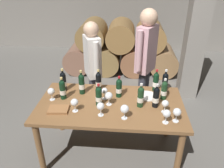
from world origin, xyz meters
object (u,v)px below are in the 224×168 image
(wine_bottle_1, at_px, (99,81))
(wine_bottle_3, at_px, (82,84))
(wine_glass_0, at_px, (167,114))
(wine_bottle_2, at_px, (141,97))
(wine_bottle_8, at_px, (164,90))
(wine_glass_6, at_px, (101,107))
(dining_table, at_px, (111,110))
(wine_bottle_0, at_px, (99,96))
(tasting_notebook, at_px, (58,109))
(wine_glass_2, at_px, (51,92))
(wine_bottle_4, at_px, (165,82))
(wine_glass_8, at_px, (177,112))
(wine_bottle_9, at_px, (63,89))
(wine_glass_1, at_px, (165,104))
(wine_glass_7, at_px, (105,91))
(sommelier_presenting, at_px, (146,58))
(wine_bottle_10, at_px, (119,88))
(wine_glass_5, at_px, (109,96))
(taster_seated_left, at_px, (93,65))
(serving_plate, at_px, (147,96))
(wine_bottle_5, at_px, (156,97))
(wine_bottle_6, at_px, (156,82))
(wine_glass_4, at_px, (75,103))
(wine_bottle_7, at_px, (63,81))
(wine_glass_3, at_px, (125,109))

(wine_bottle_1, relative_size, wine_bottle_3, 0.90)
(wine_glass_0, bearing_deg, wine_bottle_2, 131.69)
(wine_bottle_8, distance_m, wine_glass_6, 0.81)
(dining_table, bearing_deg, wine_bottle_3, 151.60)
(wine_bottle_0, height_order, tasting_notebook, wine_bottle_0)
(wine_glass_2, height_order, tasting_notebook, wine_glass_2)
(wine_bottle_4, bearing_deg, wine_glass_8, -85.87)
(wine_bottle_9, distance_m, wine_glass_1, 1.20)
(wine_glass_6, distance_m, wine_glass_7, 0.33)
(sommelier_presenting, bearing_deg, wine_glass_1, -78.55)
(wine_bottle_10, xyz_separation_m, wine_glass_8, (0.61, -0.45, -0.01))
(wine_bottle_1, relative_size, wine_glass_5, 1.75)
(wine_bottle_3, bearing_deg, wine_glass_0, -28.03)
(taster_seated_left, bearing_deg, wine_bottle_10, -53.64)
(wine_glass_6, bearing_deg, taster_seated_left, 103.80)
(wine_bottle_1, height_order, wine_bottle_10, wine_bottle_1)
(wine_bottle_0, xyz_separation_m, wine_bottle_9, (-0.45, 0.11, 0.00))
(wine_bottle_0, xyz_separation_m, wine_glass_1, (0.73, -0.08, -0.01))
(serving_plate, xyz_separation_m, taster_seated_left, (-0.76, 0.53, 0.16))
(wine_bottle_0, distance_m, serving_plate, 0.62)
(wine_bottle_2, xyz_separation_m, wine_bottle_5, (0.17, 0.01, -0.00))
(wine_glass_0, bearing_deg, wine_bottle_1, 141.27)
(wine_glass_2, xyz_separation_m, sommelier_presenting, (1.13, 0.73, 0.17))
(wine_bottle_5, distance_m, wine_bottle_9, 1.10)
(wine_bottle_1, height_order, wine_glass_7, wine_bottle_1)
(wine_bottle_8, height_order, taster_seated_left, taster_seated_left)
(wine_glass_6, relative_size, serving_plate, 0.65)
(wine_bottle_6, height_order, taster_seated_left, taster_seated_left)
(wine_bottle_2, distance_m, wine_glass_1, 0.28)
(wine_glass_6, bearing_deg, wine_glass_5, 72.36)
(wine_bottle_0, height_order, wine_glass_4, wine_bottle_0)
(wine_bottle_8, bearing_deg, wine_glass_0, -93.92)
(tasting_notebook, bearing_deg, wine_bottle_6, 21.36)
(wine_bottle_10, distance_m, wine_glass_2, 0.81)
(taster_seated_left, bearing_deg, tasting_notebook, -104.99)
(wine_glass_0, bearing_deg, wine_bottle_4, 84.45)
(wine_bottle_10, bearing_deg, wine_glass_1, -29.37)
(wine_bottle_3, bearing_deg, wine_bottle_5, -14.03)
(wine_glass_1, bearing_deg, wine_bottle_10, 150.63)
(wine_bottle_2, xyz_separation_m, wine_glass_6, (-0.43, -0.21, -0.02))
(wine_bottle_7, bearing_deg, wine_bottle_8, -4.52)
(dining_table, xyz_separation_m, taster_seated_left, (-0.32, 0.72, 0.25))
(wine_bottle_5, distance_m, tasting_notebook, 1.10)
(wine_bottle_0, height_order, wine_glass_2, wine_bottle_0)
(wine_bottle_2, xyz_separation_m, serving_plate, (0.09, 0.22, -0.12))
(wine_bottle_10, bearing_deg, wine_bottle_2, -37.65)
(wine_bottle_7, bearing_deg, wine_glass_3, -33.71)
(wine_glass_7, bearing_deg, sommelier_presenting, 52.40)
(wine_glass_0, bearing_deg, wine_glass_6, 173.80)
(wine_bottle_9, xyz_separation_m, serving_plate, (1.01, 0.13, -0.12))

